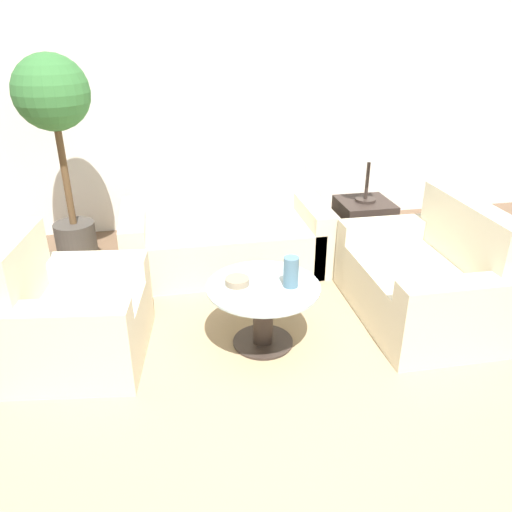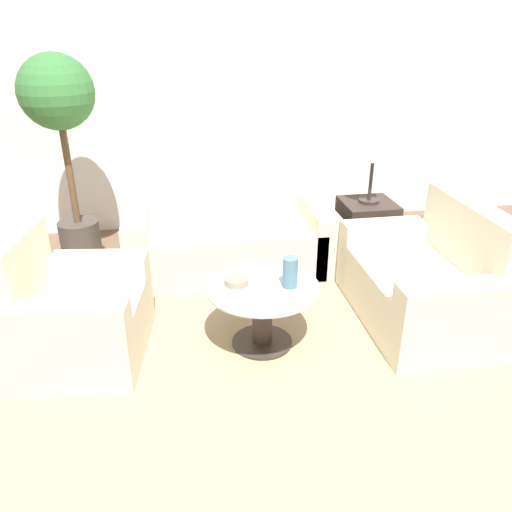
% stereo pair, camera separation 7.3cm
% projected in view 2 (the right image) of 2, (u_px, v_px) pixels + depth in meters
% --- Properties ---
extents(ground_plane, '(14.00, 14.00, 0.00)m').
position_uv_depth(ground_plane, '(295.00, 419.00, 2.79)').
color(ground_plane, brown).
extents(wall_back, '(10.00, 0.06, 2.60)m').
position_uv_depth(wall_back, '(226.00, 100.00, 4.98)').
color(wall_back, white).
rests_on(wall_back, ground_plane).
extents(rug, '(3.39, 3.46, 0.01)m').
position_uv_depth(rug, '(262.00, 343.00, 3.44)').
color(rug, tan).
rests_on(rug, ground_plane).
extents(sofa_main, '(1.76, 0.89, 0.90)m').
position_uv_depth(sofa_main, '(228.00, 234.00, 4.48)').
color(sofa_main, beige).
rests_on(sofa_main, ground_plane).
extents(armchair, '(0.93, 0.97, 0.86)m').
position_uv_depth(armchair, '(68.00, 318.00, 3.22)').
color(armchair, beige).
rests_on(armchair, ground_plane).
extents(loveseat, '(0.86, 1.27, 0.88)m').
position_uv_depth(loveseat, '(430.00, 283.00, 3.64)').
color(loveseat, beige).
rests_on(loveseat, ground_plane).
extents(coffee_table, '(0.75, 0.75, 0.45)m').
position_uv_depth(coffee_table, '(262.00, 307.00, 3.32)').
color(coffee_table, '#332823').
rests_on(coffee_table, ground_plane).
extents(side_table, '(0.46, 0.46, 0.57)m').
position_uv_depth(side_table, '(366.00, 232.00, 4.52)').
color(side_table, '#332823').
rests_on(side_table, ground_plane).
extents(table_lamp, '(0.30, 0.30, 0.62)m').
position_uv_depth(table_lamp, '(374.00, 147.00, 4.19)').
color(table_lamp, '#332823').
rests_on(table_lamp, side_table).
extents(potted_plant, '(0.61, 0.61, 1.80)m').
position_uv_depth(potted_plant, '(61.00, 122.00, 4.11)').
color(potted_plant, '#3D3833').
rests_on(potted_plant, ground_plane).
extents(vase, '(0.10, 0.10, 0.20)m').
position_uv_depth(vase, '(290.00, 272.00, 3.20)').
color(vase, slate).
rests_on(vase, coffee_table).
extents(bowl, '(0.16, 0.16, 0.05)m').
position_uv_depth(bowl, '(236.00, 281.00, 3.26)').
color(bowl, gray).
rests_on(bowl, coffee_table).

